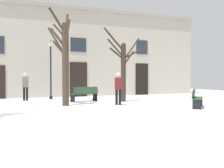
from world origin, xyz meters
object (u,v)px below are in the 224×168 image
(bench_near_lamp, at_px, (85,94))
(bench_by_litter_bin, at_px, (197,98))
(tree_foreground, at_px, (65,57))
(streetlamp, at_px, (51,63))
(person_crossing_plaza, at_px, (118,87))
(person_by_shop_door, at_px, (25,85))
(tree_right_of_center, at_px, (123,67))

(bench_near_lamp, xyz_separation_m, bench_by_litter_bin, (4.16, -5.32, 0.00))
(tree_foreground, bearing_deg, streetlamp, 88.20)
(person_crossing_plaza, bearing_deg, tree_foreground, 8.20)
(bench_by_litter_bin, bearing_deg, tree_foreground, 102.79)
(bench_near_lamp, height_order, person_by_shop_door, person_by_shop_door)
(bench_near_lamp, xyz_separation_m, person_by_shop_door, (-3.29, 2.14, 0.53))
(tree_foreground, distance_m, person_crossing_plaza, 3.27)
(person_by_shop_door, bearing_deg, person_crossing_plaza, -42.93)
(streetlamp, relative_size, bench_by_litter_bin, 2.50)
(bench_near_lamp, relative_size, person_crossing_plaza, 1.04)
(person_crossing_plaza, bearing_deg, person_by_shop_door, -23.76)
(tree_right_of_center, height_order, bench_near_lamp, tree_right_of_center)
(streetlamp, height_order, bench_by_litter_bin, streetlamp)
(tree_right_of_center, xyz_separation_m, tree_foreground, (-3.91, -1.02, 0.43))
(streetlamp, distance_m, person_by_shop_door, 2.37)
(person_by_shop_door, relative_size, person_crossing_plaza, 1.02)
(tree_right_of_center, bearing_deg, person_crossing_plaza, -122.38)
(bench_by_litter_bin, distance_m, person_by_shop_door, 10.56)
(tree_right_of_center, relative_size, person_crossing_plaza, 2.53)
(tree_foreground, xyz_separation_m, person_crossing_plaza, (2.76, -0.79, -1.57))
(streetlamp, bearing_deg, tree_foreground, -91.80)
(tree_foreground, distance_m, person_by_shop_door, 4.61)
(bench_by_litter_bin, distance_m, person_crossing_plaza, 4.10)
(bench_near_lamp, relative_size, bench_by_litter_bin, 1.13)
(streetlamp, bearing_deg, person_crossing_plaza, -64.59)
(person_crossing_plaza, bearing_deg, tree_right_of_center, -98.15)
(tree_right_of_center, height_order, bench_by_litter_bin, tree_right_of_center)
(streetlamp, distance_m, bench_by_litter_bin, 10.13)
(bench_near_lamp, bearing_deg, tree_right_of_center, 144.07)
(tree_foreground, relative_size, bench_near_lamp, 2.79)
(tree_right_of_center, distance_m, streetlamp, 5.28)
(tree_right_of_center, distance_m, bench_near_lamp, 2.89)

